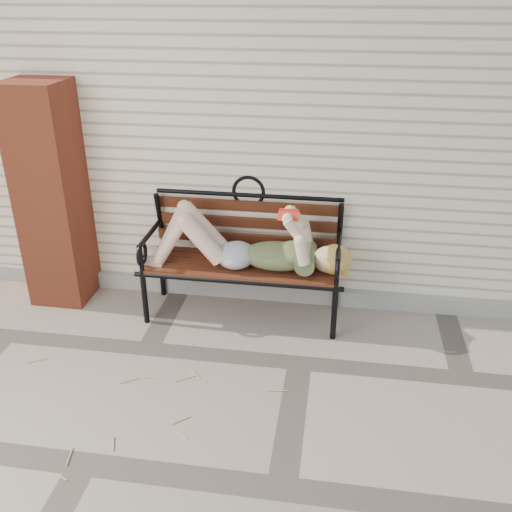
# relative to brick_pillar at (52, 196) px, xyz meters

# --- Properties ---
(ground) EXTENTS (80.00, 80.00, 0.00)m
(ground) POSITION_rel_brick_pillar_xyz_m (2.30, -0.75, -1.00)
(ground) COLOR gray
(ground) RESTS_ON ground
(house_wall) EXTENTS (8.00, 4.00, 3.00)m
(house_wall) POSITION_rel_brick_pillar_xyz_m (2.30, 2.25, 0.50)
(house_wall) COLOR beige
(house_wall) RESTS_ON ground
(foundation_strip) EXTENTS (8.00, 0.10, 0.15)m
(foundation_strip) POSITION_rel_brick_pillar_xyz_m (2.30, 0.22, -0.93)
(foundation_strip) COLOR #ABA89B
(foundation_strip) RESTS_ON ground
(brick_pillar) EXTENTS (0.50, 0.50, 2.00)m
(brick_pillar) POSITION_rel_brick_pillar_xyz_m (0.00, 0.00, 0.00)
(brick_pillar) COLOR #A54325
(brick_pillar) RESTS_ON ground
(garden_bench) EXTENTS (1.85, 0.74, 1.20)m
(garden_bench) POSITION_rel_brick_pillar_xyz_m (1.73, 0.01, -0.33)
(garden_bench) COLOR black
(garden_bench) RESTS_ON ground
(reading_woman) EXTENTS (1.75, 0.40, 0.55)m
(reading_woman) POSITION_rel_brick_pillar_xyz_m (1.74, -0.14, -0.29)
(reading_woman) COLOR #0A3546
(reading_woman) RESTS_ON ground
(straw_scatter) EXTENTS (2.40, 1.56, 0.01)m
(straw_scatter) POSITION_rel_brick_pillar_xyz_m (0.51, -1.83, -0.99)
(straw_scatter) COLOR tan
(straw_scatter) RESTS_ON ground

